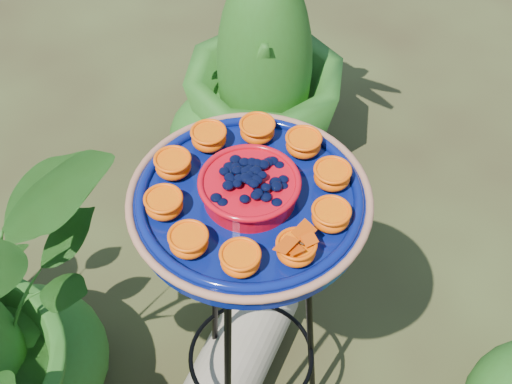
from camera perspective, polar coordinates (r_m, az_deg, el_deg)
tripod_stand at (r=1.48m, az=-0.43°, el=-9.23°), size 0.31×0.32×0.79m
feeder_dish at (r=1.20m, az=-0.52°, el=-0.47°), size 0.43×0.43×0.09m
driftwood_log at (r=1.85m, az=-2.28°, el=-14.41°), size 0.56×0.38×0.18m
shrub_back_right at (r=2.13m, az=0.70°, el=11.48°), size 0.66×0.66×0.90m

